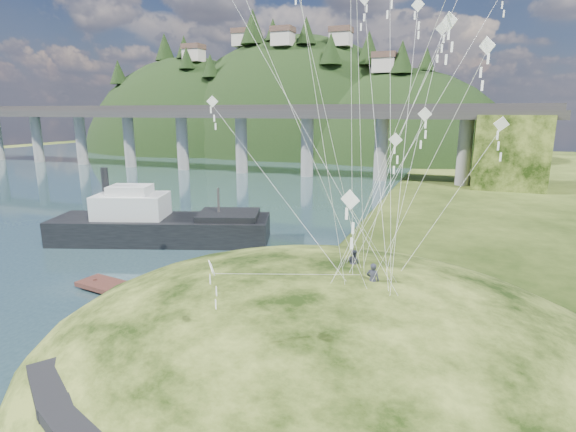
% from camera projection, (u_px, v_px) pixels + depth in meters
% --- Properties ---
extents(ground, '(320.00, 320.00, 0.00)m').
position_uv_depth(ground, '(189.00, 347.00, 26.60)').
color(ground, black).
rests_on(ground, ground).
extents(grass_hill, '(36.00, 32.00, 13.00)m').
position_uv_depth(grass_hill, '(327.00, 379.00, 25.94)').
color(grass_hill, black).
rests_on(grass_hill, ground).
extents(bridge, '(160.00, 11.00, 15.00)m').
position_uv_depth(bridge, '(264.00, 130.00, 97.32)').
color(bridge, '#2D2B2B').
rests_on(bridge, ground).
extents(far_ridge, '(153.00, 70.00, 94.50)m').
position_uv_depth(far_ridge, '(281.00, 174.00, 154.55)').
color(far_ridge, black).
rests_on(far_ridge, ground).
extents(work_barge, '(23.40, 13.26, 7.92)m').
position_uv_depth(work_barge, '(158.00, 224.00, 47.62)').
color(work_barge, black).
rests_on(work_barge, ground).
extents(wooden_dock, '(14.19, 4.09, 1.00)m').
position_uv_depth(wooden_dock, '(150.00, 297.00, 32.65)').
color(wooden_dock, '#3B1D18').
rests_on(wooden_dock, ground).
extents(kite_flyers, '(2.43, 3.17, 1.91)m').
position_uv_depth(kite_flyers, '(362.00, 255.00, 24.97)').
color(kite_flyers, '#292B37').
rests_on(kite_flyers, ground).
extents(kite_swarm, '(19.52, 17.58, 21.22)m').
position_uv_depth(kite_swarm, '(371.00, 11.00, 21.86)').
color(kite_swarm, white).
rests_on(kite_swarm, ground).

